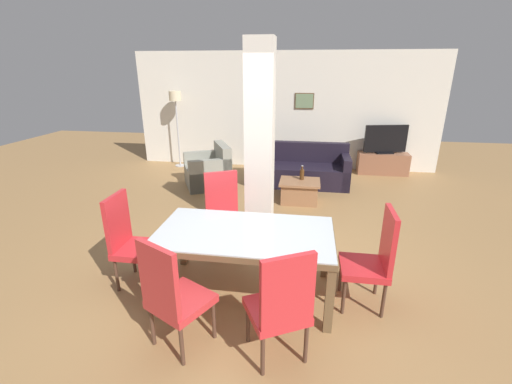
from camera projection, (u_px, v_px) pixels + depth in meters
ground_plane at (245, 292)px, 3.78m from camera, size 18.00×18.00×0.00m
back_wall at (284, 111)px, 8.13m from camera, size 7.20×0.09×2.70m
divider_pillar at (260, 144)px, 4.64m from camera, size 0.38×0.35×2.70m
dining_table at (245, 243)px, 3.57m from camera, size 1.84×1.02×0.75m
dining_chair_head_left at (130, 238)px, 3.77m from camera, size 0.46×0.46×1.06m
dining_chair_near_left at (172, 294)px, 2.85m from camera, size 0.62×0.62×1.06m
dining_chair_head_right at (374, 257)px, 3.40m from camera, size 0.46×0.46×1.06m
dining_chair_far_left at (224, 211)px, 4.50m from camera, size 0.62×0.62×1.06m
dining_chair_near_right at (281, 304)px, 2.72m from camera, size 0.62×0.62×1.06m
sofa at (300, 170)px, 7.21m from camera, size 1.99×0.86×0.84m
armchair at (210, 172)px, 7.09m from camera, size 1.17×1.20×0.86m
coffee_table at (299, 191)px, 6.25m from camera, size 0.72×0.58×0.40m
bottle at (302, 174)px, 6.24m from camera, size 0.08×0.08×0.26m
tv_stand at (383, 163)px, 7.92m from camera, size 1.12×0.40×0.48m
tv_screen at (386, 140)px, 7.72m from camera, size 0.96×0.28×0.65m
floor_lamp at (176, 104)px, 8.10m from camera, size 0.28×0.28×1.81m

